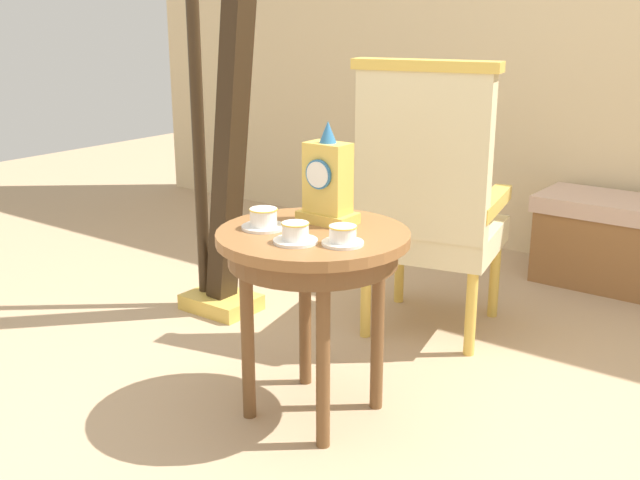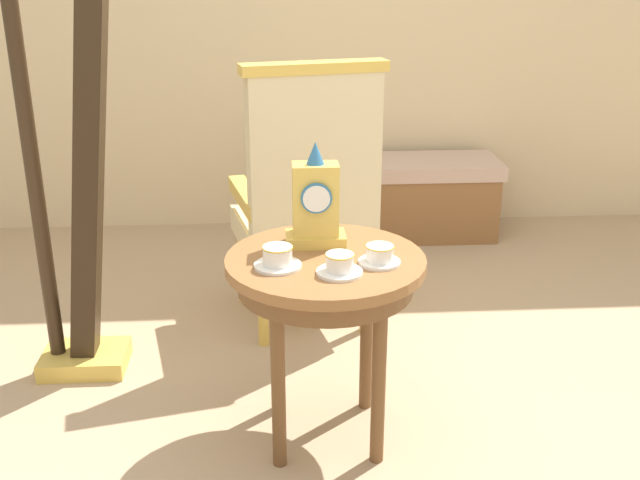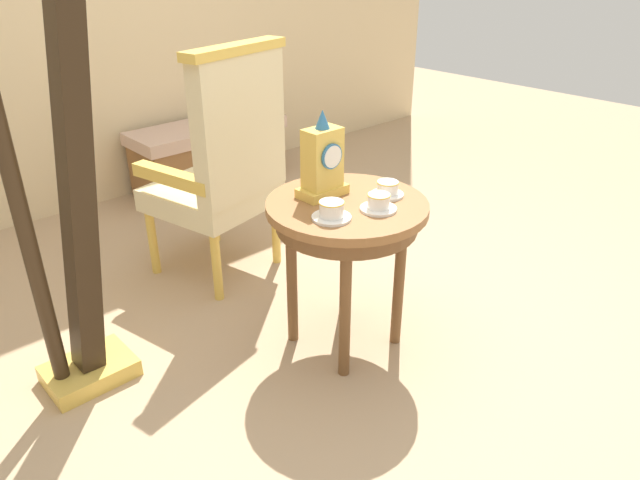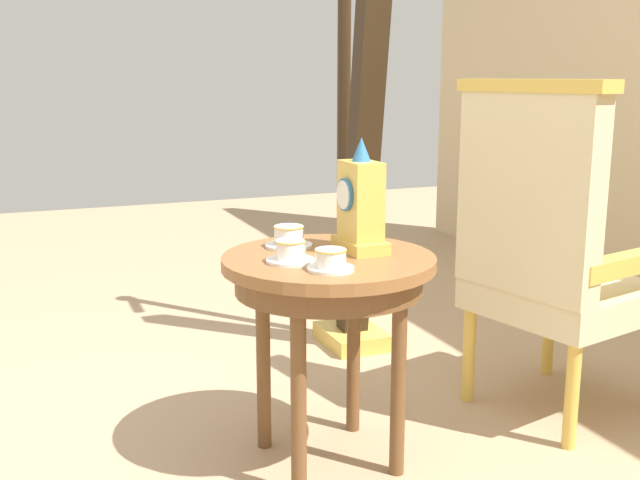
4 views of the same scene
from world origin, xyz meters
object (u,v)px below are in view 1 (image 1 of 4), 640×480
(teacup_left, at_px, (264,219))
(teacup_center, at_px, (343,236))
(teacup_right, at_px, (295,234))
(harp, at_px, (221,147))
(mantel_clock, at_px, (328,183))
(armchair, at_px, (429,198))
(side_table, at_px, (313,256))

(teacup_left, bearing_deg, teacup_center, 2.01)
(teacup_right, relative_size, harp, 0.07)
(harp, bearing_deg, mantel_clock, -24.40)
(teacup_left, relative_size, harp, 0.08)
(teacup_center, height_order, harp, harp)
(teacup_right, distance_m, mantel_clock, 0.27)
(teacup_left, xyz_separation_m, armchair, (0.13, 0.87, -0.08))
(armchair, xyz_separation_m, harp, (-0.85, -0.30, 0.16))
(teacup_left, bearing_deg, armchair, 81.59)
(teacup_left, relative_size, teacup_right, 1.05)
(side_table, height_order, armchair, armchair)
(side_table, xyz_separation_m, teacup_center, (0.16, -0.06, 0.11))
(teacup_left, xyz_separation_m, harp, (-0.72, 0.56, 0.08))
(side_table, relative_size, teacup_center, 5.04)
(armchair, bearing_deg, mantel_clock, -90.39)
(teacup_right, distance_m, harp, 1.10)
(teacup_right, relative_size, mantel_clock, 0.41)
(teacup_left, xyz_separation_m, teacup_right, (0.18, -0.06, -0.00))
(side_table, height_order, harp, harp)
(teacup_right, bearing_deg, armchair, 93.17)
(teacup_left, height_order, teacup_center, teacup_left)
(side_table, relative_size, mantel_clock, 1.91)
(teacup_right, xyz_separation_m, harp, (-0.90, 0.62, 0.08))
(teacup_right, xyz_separation_m, mantel_clock, (-0.06, 0.24, 0.11))
(side_table, distance_m, armchair, 0.80)
(side_table, bearing_deg, armchair, 91.39)
(side_table, bearing_deg, teacup_right, -76.23)
(side_table, distance_m, teacup_center, 0.20)
(side_table, height_order, teacup_left, teacup_left)
(mantel_clock, distance_m, armchair, 0.71)
(teacup_left, height_order, teacup_right, teacup_left)
(teacup_center, xyz_separation_m, armchair, (-0.18, 0.85, -0.08))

